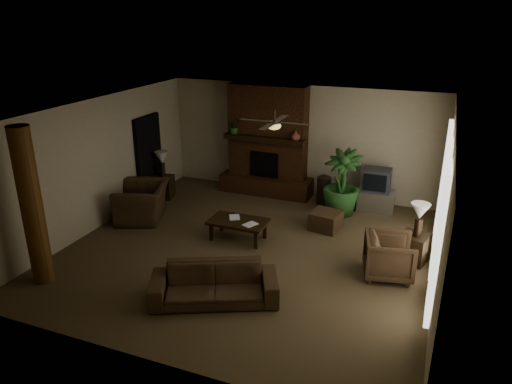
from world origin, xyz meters
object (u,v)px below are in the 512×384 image
at_px(armchair_left, 142,196).
at_px(armchair_right, 389,255).
at_px(ottoman, 326,220).
at_px(floor_vase, 324,188).
at_px(side_table_right, 414,248).
at_px(lamp_right, 420,214).
at_px(tv_stand, 376,201).
at_px(log_column, 32,207).
at_px(coffee_table, 238,223).
at_px(floor_plant, 341,196).
at_px(sofa, 214,278).
at_px(side_table_left, 163,187).
at_px(lamp_left, 162,159).

distance_m(armchair_left, armchair_right, 5.59).
height_order(ottoman, floor_vase, floor_vase).
height_order(side_table_right, lamp_right, lamp_right).
bearing_deg(armchair_left, armchair_right, 62.89).
bearing_deg(ottoman, tv_stand, 59.56).
distance_m(log_column, coffee_table, 3.91).
bearing_deg(log_column, armchair_right, 22.91).
bearing_deg(armchair_left, tv_stand, 95.05).
bearing_deg(armchair_right, lamp_right, -42.17).
bearing_deg(floor_plant, floor_vase, 139.60).
bearing_deg(sofa, side_table_left, 106.77).
distance_m(armchair_left, coffee_table, 2.48).
bearing_deg(coffee_table, side_table_right, 6.09).
bearing_deg(ottoman, floor_vase, 105.91).
bearing_deg(ottoman, lamp_right, -23.17).
relative_size(ottoman, floor_vase, 0.78).
bearing_deg(sofa, side_table_right, 16.55).
distance_m(tv_stand, side_table_left, 5.32).
distance_m(armchair_right, side_table_left, 6.17).
bearing_deg(tv_stand, lamp_left, -171.40).
distance_m(floor_vase, floor_plant, 0.67).
relative_size(armchair_right, lamp_right, 1.32).
height_order(floor_plant, lamp_left, lamp_left).
relative_size(log_column, floor_plant, 1.81).
bearing_deg(armchair_left, log_column, -23.41).
bearing_deg(log_column, floor_plant, 48.98).
height_order(log_column, floor_vase, log_column).
relative_size(armchair_left, lamp_right, 1.92).
bearing_deg(lamp_left, ottoman, -5.19).
bearing_deg(side_table_left, tv_stand, 11.97).
bearing_deg(lamp_right, coffee_table, -174.47).
xyz_separation_m(coffee_table, floor_plant, (1.69, 2.13, 0.06)).
relative_size(sofa, lamp_left, 3.20).
height_order(log_column, sofa, log_column).
relative_size(side_table_left, lamp_left, 0.85).
distance_m(coffee_table, floor_plant, 2.72).
bearing_deg(floor_plant, side_table_left, -172.27).
relative_size(log_column, lamp_left, 4.31).
bearing_deg(side_table_right, coffee_table, -173.91).
bearing_deg(floor_vase, coffee_table, -114.66).
bearing_deg(floor_plant, coffee_table, -128.44).
distance_m(sofa, lamp_left, 5.04).
xyz_separation_m(armchair_right, lamp_left, (-5.87, 1.93, 0.57)).
distance_m(coffee_table, side_table_right, 3.50).
bearing_deg(armchair_left, lamp_left, 170.86).
height_order(floor_vase, lamp_right, lamp_right).
relative_size(side_table_left, lamp_right, 0.85).
distance_m(armchair_right, lamp_right, 1.00).
height_order(lamp_left, side_table_right, lamp_left).
distance_m(ottoman, side_table_left, 4.36).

